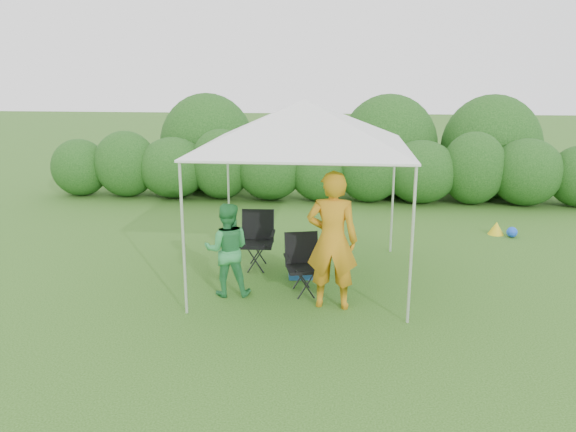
# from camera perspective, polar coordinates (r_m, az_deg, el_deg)

# --- Properties ---
(ground) EXTENTS (70.00, 70.00, 0.00)m
(ground) POSITION_cam_1_polar(r_m,az_deg,el_deg) (8.63, 1.30, -7.47)
(ground) COLOR #396821
(hedge) EXTENTS (14.11, 1.53, 1.80)m
(hedge) POSITION_cam_1_polar(r_m,az_deg,el_deg) (14.20, 3.21, 4.81)
(hedge) COLOR #23531A
(hedge) RESTS_ON ground
(canopy) EXTENTS (3.10, 3.10, 2.83)m
(canopy) POSITION_cam_1_polar(r_m,az_deg,el_deg) (8.53, 1.66, 9.35)
(canopy) COLOR silver
(canopy) RESTS_ON ground
(chair_right) EXTENTS (0.64, 0.60, 0.89)m
(chair_right) POSITION_cam_1_polar(r_m,az_deg,el_deg) (8.40, 1.52, -4.43)
(chair_right) COLOR black
(chair_right) RESTS_ON ground
(chair_left) EXTENTS (0.62, 0.56, 0.96)m
(chair_left) POSITION_cam_1_polar(r_m,az_deg,el_deg) (9.45, -3.16, -2.00)
(chair_left) COLOR black
(chair_left) RESTS_ON ground
(man) EXTENTS (0.74, 0.51, 1.95)m
(man) POSITION_cam_1_polar(r_m,az_deg,el_deg) (7.75, 4.51, -2.48)
(man) COLOR #C17B16
(man) RESTS_ON ground
(woman) EXTENTS (0.74, 0.61, 1.39)m
(woman) POSITION_cam_1_polar(r_m,az_deg,el_deg) (8.28, -6.19, -3.41)
(woman) COLOR #2F904A
(woman) RESTS_ON ground
(cooler) EXTENTS (0.48, 0.38, 0.37)m
(cooler) POSITION_cam_1_polar(r_m,az_deg,el_deg) (9.06, 1.42, -5.10)
(cooler) COLOR navy
(cooler) RESTS_ON ground
(bottle) EXTENTS (0.06, 0.06, 0.23)m
(bottle) POSITION_cam_1_polar(r_m,az_deg,el_deg) (8.92, 1.79, -3.38)
(bottle) COLOR #592D0C
(bottle) RESTS_ON cooler
(lawn_toy) EXTENTS (0.53, 0.44, 0.26)m
(lawn_toy) POSITION_cam_1_polar(r_m,az_deg,el_deg) (12.12, 20.76, -1.26)
(lawn_toy) COLOR yellow
(lawn_toy) RESTS_ON ground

